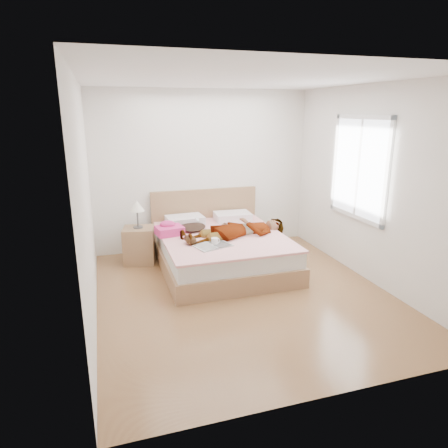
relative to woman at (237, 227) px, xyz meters
name	(u,v)px	position (x,y,z in m)	size (l,w,h in m)	color
ground	(244,294)	(-0.22, -0.90, -0.62)	(4.00, 4.00, 0.00)	#562E1B
woman	(237,227)	(0.00, 0.00, 0.00)	(0.62, 1.65, 0.23)	silver
hair	(192,227)	(-0.57, 0.45, -0.08)	(0.41, 0.50, 0.07)	black
phone	(197,219)	(-0.50, 0.40, 0.05)	(0.04, 0.09, 0.01)	silver
room_shell	(359,168)	(1.56, -0.60, 0.88)	(4.00, 4.00, 4.00)	white
bed	(220,248)	(-0.22, 0.13, -0.35)	(1.80, 2.08, 1.00)	#89603F
towel	(169,229)	(-0.95, 0.29, -0.03)	(0.42, 0.36, 0.20)	#E43E81
magazine	(213,245)	(-0.48, -0.41, -0.10)	(0.55, 0.44, 0.03)	silver
coffee_mug	(215,242)	(-0.45, -0.39, -0.06)	(0.14, 0.12, 0.11)	white
plush_toy	(190,240)	(-0.75, -0.24, -0.05)	(0.19, 0.24, 0.12)	black
nightstand	(139,242)	(-1.37, 0.62, -0.30)	(0.53, 0.49, 0.98)	olive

